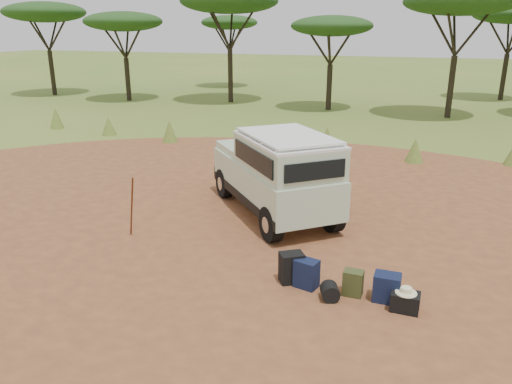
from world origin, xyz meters
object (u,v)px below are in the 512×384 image
(backpack_navy, at_px, (306,274))
(backpack_black, at_px, (292,268))
(backpack_olive, at_px, (353,283))
(hard_case, at_px, (405,302))
(safari_vehicle, at_px, (276,175))
(walking_staff, at_px, (132,207))
(duffel_navy, at_px, (387,288))

(backpack_navy, bearing_deg, backpack_black, 177.54)
(backpack_black, xyz_separation_m, backpack_olive, (1.08, -0.08, -0.05))
(backpack_black, bearing_deg, hard_case, -42.24)
(safari_vehicle, relative_size, backpack_navy, 8.29)
(safari_vehicle, distance_m, walking_staff, 3.35)
(hard_case, bearing_deg, duffel_navy, 148.00)
(walking_staff, relative_size, backpack_navy, 2.99)
(backpack_olive, height_order, hard_case, backpack_olive)
(safari_vehicle, xyz_separation_m, walking_staff, (-2.34, -2.38, -0.28))
(backpack_black, bearing_deg, walking_staff, 135.62)
(backpack_olive, bearing_deg, hard_case, -11.51)
(backpack_olive, relative_size, hard_case, 1.02)
(safari_vehicle, xyz_separation_m, backpack_olive, (2.35, -3.12, -0.76))
(safari_vehicle, relative_size, backpack_black, 7.67)
(backpack_black, bearing_deg, duffel_navy, -36.72)
(duffel_navy, bearing_deg, backpack_olive, -179.34)
(backpack_navy, xyz_separation_m, duffel_navy, (1.33, 0.01, -0.02))
(safari_vehicle, distance_m, backpack_black, 3.37)
(walking_staff, height_order, backpack_black, walking_staff)
(backpack_olive, bearing_deg, backpack_navy, -178.30)
(backpack_navy, relative_size, backpack_olive, 1.14)
(walking_staff, relative_size, hard_case, 3.46)
(backpack_black, height_order, hard_case, backpack_black)
(walking_staff, distance_m, backpack_olive, 4.78)
(backpack_olive, xyz_separation_m, duffel_navy, (0.54, 0.01, 0.01))
(walking_staff, distance_m, backpack_navy, 4.00)
(walking_staff, bearing_deg, backpack_black, -58.65)
(safari_vehicle, distance_m, backpack_olive, 3.98)
(safari_vehicle, bearing_deg, backpack_navy, -15.41)
(backpack_olive, bearing_deg, walking_staff, 172.44)
(duffel_navy, bearing_deg, safari_vehicle, 132.79)
(safari_vehicle, height_order, hard_case, safari_vehicle)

